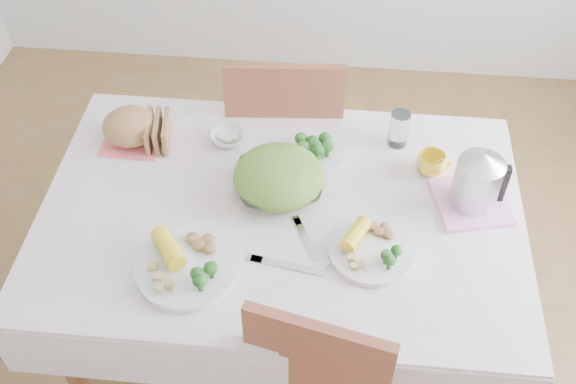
# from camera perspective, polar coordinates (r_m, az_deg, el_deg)

# --- Properties ---
(floor) EXTENTS (3.60, 3.60, 0.00)m
(floor) POSITION_cam_1_polar(r_m,az_deg,el_deg) (2.71, -0.47, -12.19)
(floor) COLOR brown
(floor) RESTS_ON ground
(dining_table) EXTENTS (1.40, 0.90, 0.75)m
(dining_table) POSITION_cam_1_polar(r_m,az_deg,el_deg) (2.40, -0.53, -7.59)
(dining_table) COLOR brown
(dining_table) RESTS_ON floor
(tablecloth) EXTENTS (1.50, 1.00, 0.01)m
(tablecloth) POSITION_cam_1_polar(r_m,az_deg,el_deg) (2.10, -0.60, -1.55)
(tablecloth) COLOR silver
(tablecloth) RESTS_ON dining_table
(chair_far) EXTENTS (0.48, 0.48, 0.98)m
(chair_far) POSITION_cam_1_polar(r_m,az_deg,el_deg) (2.76, -0.20, 4.51)
(chair_far) COLOR brown
(chair_far) RESTS_ON floor
(salad_bowl) EXTENTS (0.32, 0.32, 0.07)m
(salad_bowl) POSITION_cam_1_polar(r_m,az_deg,el_deg) (2.13, -0.78, 0.72)
(salad_bowl) COLOR white
(salad_bowl) RESTS_ON tablecloth
(dinner_plate_left) EXTENTS (0.37, 0.37, 0.02)m
(dinner_plate_left) POSITION_cam_1_polar(r_m,az_deg,el_deg) (1.96, -8.53, -6.37)
(dinner_plate_left) COLOR white
(dinner_plate_left) RESTS_ON tablecloth
(dinner_plate_right) EXTENTS (0.36, 0.36, 0.02)m
(dinner_plate_right) POSITION_cam_1_polar(r_m,az_deg,el_deg) (1.99, 7.08, -4.93)
(dinner_plate_right) COLOR white
(dinner_plate_right) RESTS_ON tablecloth
(broccoli_plate) EXTENTS (0.27, 0.27, 0.02)m
(broccoli_plate) POSITION_cam_1_polar(r_m,az_deg,el_deg) (2.26, 2.07, 3.33)
(broccoli_plate) COLOR beige
(broccoli_plate) RESTS_ON tablecloth
(napkin) EXTENTS (0.20, 0.20, 0.00)m
(napkin) POSITION_cam_1_polar(r_m,az_deg,el_deg) (2.38, -12.97, 4.38)
(napkin) COLOR #FD686C
(napkin) RESTS_ON tablecloth
(bread_loaf) EXTENTS (0.19, 0.18, 0.11)m
(bread_loaf) POSITION_cam_1_polar(r_m,az_deg,el_deg) (2.34, -13.20, 5.39)
(bread_loaf) COLOR brown
(bread_loaf) RESTS_ON napkin
(fruit_bowl) EXTENTS (0.13, 0.13, 0.04)m
(fruit_bowl) POSITION_cam_1_polar(r_m,az_deg,el_deg) (2.31, -5.12, 4.60)
(fruit_bowl) COLOR white
(fruit_bowl) RESTS_ON tablecloth
(yellow_mug) EXTENTS (0.12, 0.12, 0.07)m
(yellow_mug) POSITION_cam_1_polar(r_m,az_deg,el_deg) (2.23, 12.03, 2.37)
(yellow_mug) COLOR yellow
(yellow_mug) RESTS_ON tablecloth
(glass_tumbler) EXTENTS (0.07, 0.07, 0.13)m
(glass_tumbler) POSITION_cam_1_polar(r_m,az_deg,el_deg) (2.30, 9.38, 5.32)
(glass_tumbler) COLOR white
(glass_tumbler) RESTS_ON tablecloth
(pink_tray) EXTENTS (0.26, 0.26, 0.02)m
(pink_tray) POSITION_cam_1_polar(r_m,az_deg,el_deg) (2.18, 15.23, -0.84)
(pink_tray) COLOR #FA98CB
(pink_tray) RESTS_ON tablecloth
(electric_kettle) EXTENTS (0.16, 0.16, 0.20)m
(electric_kettle) POSITION_cam_1_polar(r_m,az_deg,el_deg) (2.10, 15.82, 1.23)
(electric_kettle) COLOR #B2B5BA
(electric_kettle) RESTS_ON pink_tray
(fork_left) EXTENTS (0.09, 0.16, 0.00)m
(fork_left) POSITION_cam_1_polar(r_m,az_deg,el_deg) (2.02, 1.55, -3.97)
(fork_left) COLOR silver
(fork_left) RESTS_ON tablecloth
(fork_right) EXTENTS (0.15, 0.15, 0.00)m
(fork_right) POSITION_cam_1_polar(r_m,az_deg,el_deg) (1.98, 4.07, -5.35)
(fork_right) COLOR silver
(fork_right) RESTS_ON tablecloth
(knife) EXTENTS (0.22, 0.06, 0.00)m
(knife) POSITION_cam_1_polar(r_m,az_deg,el_deg) (1.96, -0.11, -6.22)
(knife) COLOR silver
(knife) RESTS_ON tablecloth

